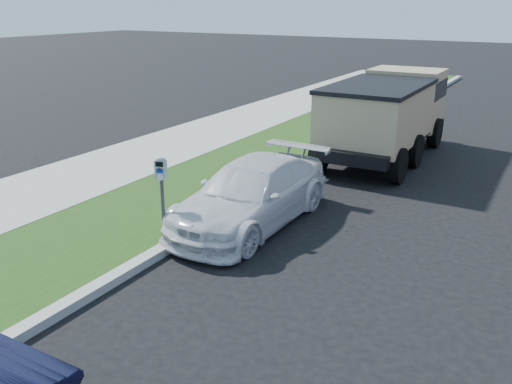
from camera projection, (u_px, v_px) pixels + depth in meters
The scene contains 5 objects.
ground at pixel (300, 282), 8.77m from camera, with size 120.00×120.00×0.00m, color black.
streetside at pixel (127, 188), 13.01m from camera, with size 6.12×50.00×0.15m.
parking_meter at pixel (161, 179), 9.79m from camera, with size 0.25×0.20×1.54m.
white_wagon at pixel (251, 194), 10.90m from camera, with size 1.78×4.39×1.27m, color silver.
dump_truck at pixel (387, 112), 15.56m from camera, with size 2.42×5.96×2.32m.
Camera 1 is at (3.29, -7.09, 4.30)m, focal length 38.00 mm.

